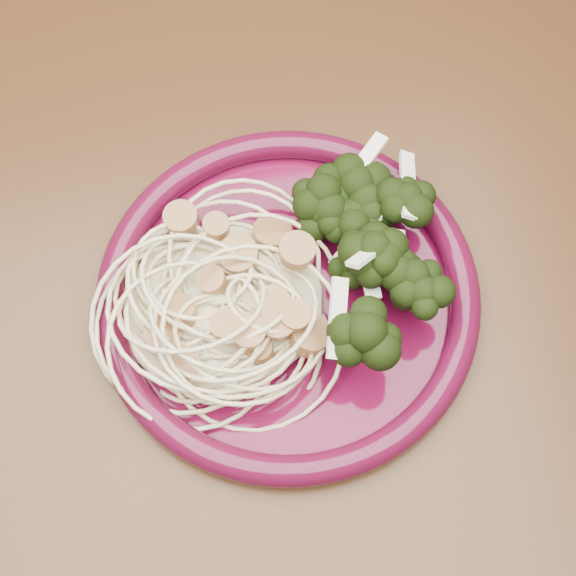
% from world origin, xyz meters
% --- Properties ---
extents(dining_table, '(1.20, 0.80, 0.75)m').
position_xyz_m(dining_table, '(0.00, 0.00, 0.65)').
color(dining_table, '#472814').
rests_on(dining_table, ground).
extents(dinner_plate, '(0.26, 0.26, 0.02)m').
position_xyz_m(dinner_plate, '(0.01, 0.04, 0.76)').
color(dinner_plate, '#4F0724').
rests_on(dinner_plate, dining_table).
extents(spaghetti_pile, '(0.14, 0.12, 0.03)m').
position_xyz_m(spaghetti_pile, '(-0.04, 0.04, 0.77)').
color(spaghetti_pile, beige).
rests_on(spaghetti_pile, dinner_plate).
extents(scallop_cluster, '(0.13, 0.13, 0.04)m').
position_xyz_m(scallop_cluster, '(-0.04, 0.04, 0.81)').
color(scallop_cluster, '#A57442').
rests_on(scallop_cluster, spaghetti_pile).
extents(broccoli_pile, '(0.09, 0.14, 0.05)m').
position_xyz_m(broccoli_pile, '(0.06, 0.04, 0.78)').
color(broccoli_pile, black).
rests_on(broccoli_pile, dinner_plate).
extents(onion_garnish, '(0.06, 0.09, 0.05)m').
position_xyz_m(onion_garnish, '(0.06, 0.04, 0.81)').
color(onion_garnish, '#EAE7C9').
rests_on(onion_garnish, broccoli_pile).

